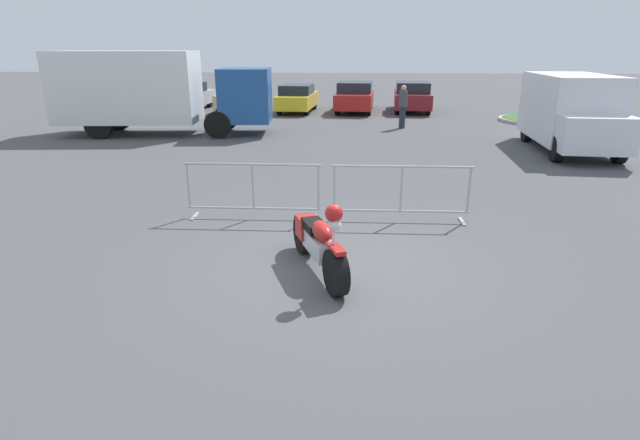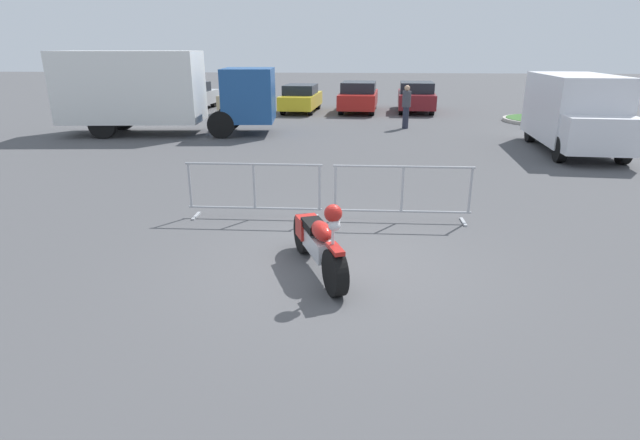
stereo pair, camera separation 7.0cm
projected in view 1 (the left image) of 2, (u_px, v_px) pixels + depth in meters
The scene contains 14 objects.
ground_plane at pixel (338, 265), 7.48m from camera, with size 120.00×120.00×0.00m, color #4C4C4F.
motorcycle at pixel (318, 241), 7.14m from camera, with size 0.95×2.06×1.21m.
crowd_barrier_near at pixel (253, 190), 9.37m from camera, with size 2.56×0.46×1.07m.
crowd_barrier_far at pixel (401, 193), 9.20m from camera, with size 2.56×0.46×1.07m.
box_truck at pixel (152, 89), 18.27m from camera, with size 7.87×2.92×2.98m.
delivery_van at pixel (571, 110), 15.50m from camera, with size 2.29×5.12×2.31m.
parked_car_green at pixel (129, 97), 25.52m from camera, with size 1.88×4.07×1.35m.
parked_car_silver at pixel (187, 96), 25.84m from camera, with size 1.94×4.20×1.39m.
parked_car_tan at pixel (241, 97), 25.38m from camera, with size 1.93×4.20×1.39m.
parked_car_yellow at pixel (297, 98), 25.05m from camera, with size 1.87×4.07×1.35m.
parked_car_red at pixel (355, 97), 25.07m from camera, with size 2.06×4.48×1.48m.
parked_car_maroon at pixel (412, 97), 25.26m from camera, with size 2.03×4.41×1.46m.
pedestrian at pixel (403, 105), 19.86m from camera, with size 0.45×0.45×1.69m.
planter_island at pixel (541, 114), 22.03m from camera, with size 3.32×3.32×1.04m.
Camera 1 is at (0.16, -6.85, 3.09)m, focal length 28.00 mm.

